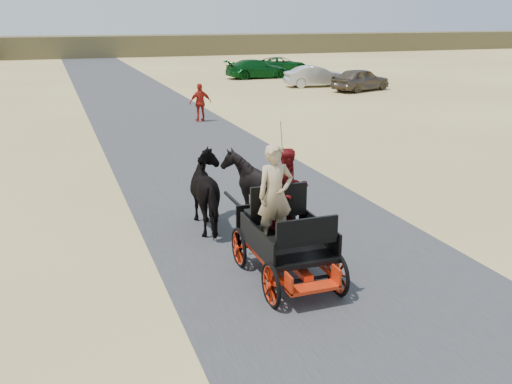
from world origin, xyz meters
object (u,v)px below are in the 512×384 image
object	(u,v)px
pedestrian	(200,103)
car_d	(281,65)
carriage	(286,260)
car_b	(316,76)
horse_left	(212,192)
horse_right	(258,187)
car_a	(361,79)
car_c	(257,69)

from	to	relation	value
pedestrian	car_d	world-z (taller)	pedestrian
carriage	car_b	bearing A→B (deg)	63.41
horse_left	horse_right	world-z (taller)	horse_right
car_a	pedestrian	bearing A→B (deg)	101.11
horse_right	car_b	world-z (taller)	horse_right
car_d	car_a	bearing A→B (deg)	174.39
carriage	pedestrian	world-z (taller)	pedestrian
horse_right	car_b	bearing A→B (deg)	-118.40
horse_right	car_c	distance (m)	32.24
pedestrian	car_d	xyz separation A→B (m)	(12.53, 20.96, -0.23)
pedestrian	car_d	size ratio (longest dim) A/B	0.38
car_a	car_c	bearing A→B (deg)	1.38
carriage	car_d	world-z (taller)	car_d
car_a	car_d	world-z (taller)	car_a
horse_left	carriage	bearing A→B (deg)	100.39
horse_left	car_d	size ratio (longest dim) A/B	0.44
pedestrian	car_d	bearing A→B (deg)	-123.67
pedestrian	car_a	distance (m)	14.50
carriage	car_a	xyz separation A→B (m)	(15.14, 23.78, 0.36)
horse_right	car_d	bearing A→B (deg)	-113.06
car_c	horse_left	bearing A→B (deg)	156.42
car_a	horse_left	bearing A→B (deg)	123.50
car_c	car_a	bearing A→B (deg)	-161.06
carriage	horse_left	bearing A→B (deg)	100.39
carriage	horse_left	size ratio (longest dim) A/B	1.20
horse_right	car_d	distance (m)	37.35
carriage	car_c	bearing A→B (deg)	70.93
horse_right	carriage	bearing A→B (deg)	79.61
carriage	horse_right	distance (m)	3.09
car_c	horse_right	bearing A→B (deg)	158.23
car_b	car_d	bearing A→B (deg)	-3.70
horse_left	car_b	xyz separation A→B (m)	(13.96, 23.78, -0.15)
horse_left	pedestrian	bearing A→B (deg)	-103.43
carriage	car_d	bearing A→B (deg)	67.89
pedestrian	car_b	xyz separation A→B (m)	(10.76, 10.37, -0.17)
horse_right	horse_left	bearing A→B (deg)	0.00
pedestrian	car_c	world-z (taller)	pedestrian
car_c	car_d	world-z (taller)	car_c
carriage	car_d	size ratio (longest dim) A/B	0.52
pedestrian	horse_left	bearing A→B (deg)	73.77
car_b	car_a	bearing A→B (deg)	-144.20
car_c	pedestrian	bearing A→B (deg)	150.45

